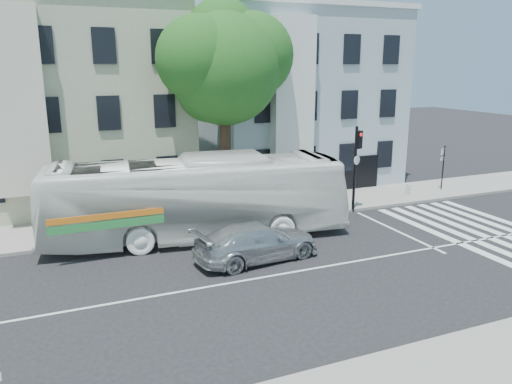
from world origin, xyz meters
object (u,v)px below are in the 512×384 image
bus (197,198)px  fire_hydrant (408,189)px  sedan (257,242)px  traffic_signal (357,158)px

bus → fire_hydrant: bearing=-73.8°
bus → sedan: size_ratio=2.59×
traffic_signal → fire_hydrant: size_ratio=6.48×
traffic_signal → fire_hydrant: 5.53m
fire_hydrant → sedan: bearing=-155.3°
traffic_signal → fire_hydrant: (4.74, 1.42, -2.47)m
bus → fire_hydrant: bus is taller
sedan → fire_hydrant: size_ratio=7.36×
sedan → fire_hydrant: sedan is taller
bus → fire_hydrant: (13.67, 2.16, -1.38)m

